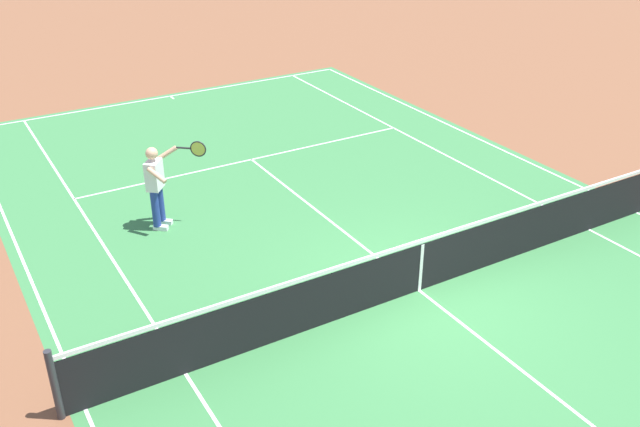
# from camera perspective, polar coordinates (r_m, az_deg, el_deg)

# --- Properties ---
(ground_plane) EXTENTS (60.00, 60.00, 0.00)m
(ground_plane) POSITION_cam_1_polar(r_m,az_deg,el_deg) (11.98, 7.94, -6.12)
(ground_plane) COLOR brown
(court_slab) EXTENTS (24.20, 11.40, 0.00)m
(court_slab) POSITION_cam_1_polar(r_m,az_deg,el_deg) (11.98, 7.94, -6.12)
(court_slab) COLOR #387A42
(court_slab) RESTS_ON ground_plane
(court_line_markings) EXTENTS (23.85, 11.05, 0.01)m
(court_line_markings) POSITION_cam_1_polar(r_m,az_deg,el_deg) (11.97, 7.94, -6.11)
(court_line_markings) COLOR white
(court_line_markings) RESTS_ON ground_plane
(tennis_net) EXTENTS (0.10, 11.70, 1.08)m
(tennis_net) POSITION_cam_1_polar(r_m,az_deg,el_deg) (11.71, 8.10, -4.12)
(tennis_net) COLOR #2D2D33
(tennis_net) RESTS_ON ground_plane
(tennis_player_near) EXTENTS (0.75, 1.16, 1.70)m
(tennis_player_near) POSITION_cam_1_polar(r_m,az_deg,el_deg) (13.69, -12.96, 2.40)
(tennis_player_near) COLOR navy
(tennis_player_near) RESTS_ON ground_plane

